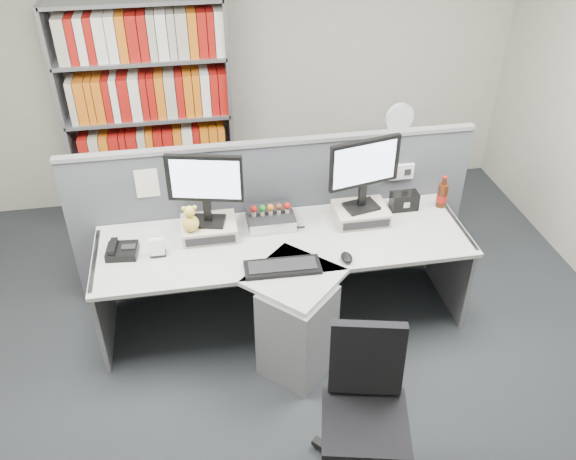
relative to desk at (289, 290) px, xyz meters
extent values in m
plane|color=#282C2F|center=(0.00, -0.60, -0.46)|extent=(5.50, 5.50, 0.00)
cube|color=#AEAD9B|center=(0.00, 2.15, 0.89)|extent=(5.00, 0.04, 2.70)
cube|color=#4F525A|center=(0.00, 0.65, 0.17)|extent=(3.00, 0.05, 1.25)
cube|color=#96969B|center=(0.00, 0.65, 0.80)|extent=(3.00, 0.07, 0.03)
cube|color=white|center=(0.95, 0.62, 0.49)|extent=(0.22, 0.04, 0.12)
cube|color=white|center=(-0.90, 0.63, 0.59)|extent=(0.16, 0.00, 0.22)
cube|color=white|center=(-0.50, 0.63, 0.59)|extent=(0.16, 0.00, 0.22)
cube|color=white|center=(0.70, 0.63, 0.59)|extent=(0.16, 0.00, 0.22)
cube|color=#B1B2AB|center=(0.00, 0.22, 0.25)|extent=(2.60, 0.80, 0.03)
cube|color=#B1B2AB|center=(0.00, -0.18, 0.25)|extent=(0.74, 0.74, 0.03)
cube|color=gray|center=(0.00, -0.30, -0.11)|extent=(0.57, 0.57, 0.69)
cube|color=gray|center=(-1.28, 0.22, -0.10)|extent=(0.03, 0.70, 0.72)
cube|color=gray|center=(1.28, 0.22, -0.10)|extent=(0.03, 0.70, 0.72)
cube|color=gray|center=(0.00, 0.58, -0.11)|extent=(2.50, 0.02, 0.45)
cube|color=#BCB09C|center=(-0.50, 0.38, 0.31)|extent=(0.38, 0.30, 0.10)
cube|color=black|center=(-0.50, 0.23, 0.31)|extent=(0.34, 0.01, 0.06)
cube|color=#BCB09C|center=(0.60, 0.38, 0.31)|extent=(0.38, 0.30, 0.10)
cube|color=black|center=(0.60, 0.23, 0.31)|extent=(0.34, 0.01, 0.06)
cube|color=black|center=(-0.50, 0.38, 0.37)|extent=(0.26, 0.21, 0.02)
cube|color=black|center=(-0.50, 0.38, 0.47)|extent=(0.06, 0.04, 0.18)
cube|color=black|center=(-0.50, 0.38, 0.72)|extent=(0.51, 0.15, 0.34)
cube|color=#B7CCF4|center=(-0.50, 0.37, 0.72)|extent=(0.45, 0.11, 0.29)
cube|color=black|center=(0.60, 0.38, 0.37)|extent=(0.26, 0.22, 0.02)
cube|color=black|center=(0.60, 0.38, 0.47)|extent=(0.06, 0.04, 0.19)
cube|color=black|center=(0.60, 0.38, 0.73)|extent=(0.52, 0.15, 0.35)
cube|color=#B7CCF4|center=(0.59, 0.37, 0.73)|extent=(0.46, 0.11, 0.30)
cube|color=black|center=(-0.06, 0.45, 0.31)|extent=(0.33, 0.29, 0.09)
cube|color=silver|center=(-0.06, 0.30, 0.31)|extent=(0.33, 0.01, 0.08)
cylinder|color=#BCB09C|center=(-0.18, 0.43, 0.37)|extent=(0.03, 0.03, 0.03)
sphere|color=#A5140F|center=(-0.18, 0.43, 0.41)|extent=(0.05, 0.05, 0.05)
cylinder|color=#BCB09C|center=(-0.12, 0.43, 0.37)|extent=(0.03, 0.03, 0.03)
sphere|color=#19721E|center=(-0.12, 0.43, 0.41)|extent=(0.05, 0.05, 0.05)
cylinder|color=#BCB09C|center=(-0.06, 0.43, 0.37)|extent=(0.03, 0.03, 0.03)
sphere|color=orange|center=(-0.06, 0.43, 0.41)|extent=(0.05, 0.05, 0.05)
cylinder|color=#BCB09C|center=(0.00, 0.43, 0.37)|extent=(0.03, 0.03, 0.03)
sphere|color=#593319|center=(0.00, 0.43, 0.41)|extent=(0.05, 0.05, 0.05)
cylinder|color=#BCB09C|center=(0.06, 0.43, 0.37)|extent=(0.03, 0.03, 0.03)
sphere|color=#A5140F|center=(0.06, 0.43, 0.41)|extent=(0.05, 0.05, 0.05)
cube|color=black|center=(-0.06, -0.09, 0.28)|extent=(0.50, 0.20, 0.03)
cube|color=black|center=(-0.06, -0.09, 0.29)|extent=(0.45, 0.15, 0.01)
ellipsoid|color=black|center=(0.37, -0.08, 0.29)|extent=(0.08, 0.12, 0.05)
cube|color=black|center=(-1.10, 0.25, 0.29)|extent=(0.22, 0.20, 0.05)
cube|color=black|center=(-1.15, 0.26, 0.33)|extent=(0.06, 0.17, 0.03)
cube|color=black|center=(-1.05, 0.25, 0.32)|extent=(0.10, 0.06, 0.01)
cube|color=black|center=(-0.86, 0.20, 0.27)|extent=(0.11, 0.06, 0.02)
cube|color=white|center=(-0.86, 0.18, 0.34)|extent=(0.10, 0.04, 0.11)
cube|color=white|center=(-0.86, 0.22, 0.34)|extent=(0.10, 0.04, 0.11)
sphere|color=gold|center=(-0.62, 0.31, 0.42)|extent=(0.11, 0.11, 0.11)
sphere|color=gold|center=(-0.62, 0.31, 0.52)|extent=(0.08, 0.08, 0.08)
sphere|color=gold|center=(-0.66, 0.31, 0.54)|extent=(0.03, 0.03, 0.03)
sphere|color=gold|center=(-0.59, 0.31, 0.54)|extent=(0.03, 0.03, 0.03)
cube|color=black|center=(0.95, 0.46, 0.33)|extent=(0.20, 0.11, 0.13)
cylinder|color=#3F190A|center=(1.24, 0.45, 0.36)|extent=(0.07, 0.07, 0.19)
cylinder|color=#A5140F|center=(1.24, 0.45, 0.34)|extent=(0.08, 0.08, 0.05)
cylinder|color=#3F190A|center=(1.24, 0.45, 0.48)|extent=(0.03, 0.03, 0.05)
cylinder|color=#A5140F|center=(1.24, 0.45, 0.51)|extent=(0.03, 0.03, 0.01)
cube|color=gray|center=(-1.59, 1.85, 0.54)|extent=(0.03, 0.40, 2.00)
cube|color=gray|center=(-0.21, 1.85, 0.54)|extent=(0.03, 0.40, 2.00)
cube|color=gray|center=(-0.90, 2.04, 0.54)|extent=(1.40, 0.02, 2.00)
cube|color=gray|center=(-0.90, 1.85, -0.44)|extent=(1.38, 0.40, 0.03)
cube|color=gray|center=(-0.90, 1.85, 0.06)|extent=(1.38, 0.40, 0.03)
cube|color=gray|center=(-0.90, 1.85, 0.56)|extent=(1.38, 0.40, 0.03)
cube|color=gray|center=(-0.90, 1.85, 1.06)|extent=(1.38, 0.40, 0.03)
cube|color=#A5140F|center=(-0.90, 1.82, -0.24)|extent=(1.24, 0.28, 0.36)
cube|color=orange|center=(-0.90, 1.82, 0.26)|extent=(1.24, 0.28, 0.36)
cube|color=#BCB09C|center=(-0.90, 1.82, 0.76)|extent=(1.24, 0.28, 0.36)
cube|color=white|center=(-0.90, 1.82, 1.26)|extent=(1.24, 0.28, 0.36)
cube|color=gray|center=(1.20, 1.40, -0.11)|extent=(0.45, 0.60, 0.70)
cube|color=black|center=(1.20, 1.10, 0.06)|extent=(0.40, 0.02, 0.28)
cube|color=black|center=(1.20, 1.10, -0.26)|extent=(0.40, 0.02, 0.28)
cylinder|color=white|center=(1.20, 1.40, 0.26)|extent=(0.16, 0.16, 0.03)
cylinder|color=white|center=(1.20, 1.40, 0.35)|extent=(0.03, 0.03, 0.16)
cylinder|color=white|center=(1.20, 1.39, 0.57)|extent=(0.27, 0.11, 0.27)
cylinder|color=silver|center=(1.20, 1.41, 0.57)|extent=(0.27, 0.10, 0.27)
cylinder|color=silver|center=(0.20, -1.18, -0.21)|extent=(0.05, 0.05, 0.40)
cube|color=black|center=(0.20, -1.18, 0.02)|extent=(0.55, 0.55, 0.07)
cube|color=black|center=(0.25, -0.97, 0.30)|extent=(0.42, 0.20, 0.46)
cube|color=black|center=(0.29, -1.02, -0.41)|extent=(0.20, 0.28, 0.04)
cylinder|color=black|center=(0.36, -0.92, -0.43)|extent=(0.05, 0.05, 0.03)
cube|color=black|center=(0.08, -1.04, -0.41)|extent=(0.23, 0.26, 0.04)
cylinder|color=black|center=(0.00, -0.95, -0.43)|extent=(0.05, 0.05, 0.03)
camera|label=1|loc=(-0.57, -3.12, 2.71)|focal=37.48mm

